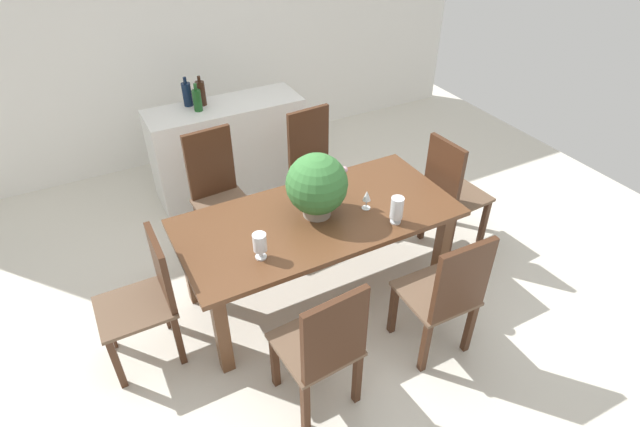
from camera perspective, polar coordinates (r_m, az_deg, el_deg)
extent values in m
plane|color=silver|center=(4.09, -0.64, -8.02)|extent=(7.04, 7.04, 0.00)
cube|color=white|center=(5.60, -13.89, 19.10)|extent=(6.40, 0.10, 2.60)
cube|color=brown|center=(3.58, -0.22, -0.46)|extent=(1.99, 0.94, 0.04)
cube|color=brown|center=(3.35, -11.05, -13.08)|extent=(0.08, 0.08, 0.69)
cube|color=brown|center=(4.00, 13.60, -3.82)|extent=(0.08, 0.08, 0.69)
cube|color=brown|center=(3.86, -14.56, -5.70)|extent=(0.08, 0.08, 0.69)
cube|color=brown|center=(4.43, 7.76, 1.41)|extent=(0.08, 0.08, 0.69)
cube|color=#422616|center=(4.58, 18.09, -0.91)|extent=(0.05, 0.05, 0.45)
cube|color=#422616|center=(4.74, 15.24, 1.11)|extent=(0.05, 0.05, 0.45)
cube|color=#422616|center=(4.32, 14.49, -2.64)|extent=(0.05, 0.05, 0.45)
cube|color=#422616|center=(4.49, 11.62, -0.44)|extent=(0.05, 0.05, 0.45)
cube|color=brown|center=(4.39, 15.35, 1.80)|extent=(0.50, 0.43, 0.03)
cube|color=#422616|center=(4.10, 13.85, 4.34)|extent=(0.07, 0.37, 0.57)
cube|color=#422616|center=(4.42, -0.74, -0.32)|extent=(0.05, 0.05, 0.45)
cube|color=#422616|center=(4.58, 3.13, 1.14)|extent=(0.05, 0.05, 0.45)
cube|color=#422616|center=(4.66, -3.03, 1.86)|extent=(0.05, 0.05, 0.45)
cube|color=#422616|center=(4.82, 0.71, 3.17)|extent=(0.05, 0.05, 0.45)
cube|color=brown|center=(4.49, 0.02, 4.00)|extent=(0.47, 0.46, 0.03)
cube|color=#422616|center=(4.48, -1.33, 8.38)|extent=(0.40, 0.07, 0.58)
cube|color=#422616|center=(3.80, 12.98, -8.66)|extent=(0.05, 0.05, 0.45)
cube|color=#422616|center=(3.63, 8.30, -10.65)|extent=(0.05, 0.05, 0.45)
cube|color=#422616|center=(3.63, 16.58, -12.23)|extent=(0.05, 0.05, 0.45)
cube|color=#422616|center=(3.44, 11.80, -14.57)|extent=(0.05, 0.05, 0.45)
cube|color=brown|center=(3.45, 12.93, -8.80)|extent=(0.45, 0.46, 0.03)
cube|color=#422616|center=(3.16, 15.83, -7.42)|extent=(0.41, 0.05, 0.54)
cube|color=#422616|center=(3.78, -23.00, -11.54)|extent=(0.04, 0.04, 0.45)
cube|color=#422616|center=(3.54, -22.06, -15.44)|extent=(0.04, 0.04, 0.45)
cube|color=#422616|center=(3.78, -17.17, -9.84)|extent=(0.04, 0.04, 0.45)
cube|color=#422616|center=(3.54, -15.73, -13.59)|extent=(0.04, 0.04, 0.45)
cube|color=brown|center=(3.49, -20.28, -9.95)|extent=(0.47, 0.43, 0.03)
cube|color=#422616|center=(3.33, -17.60, -5.93)|extent=(0.04, 0.40, 0.47)
cube|color=#422616|center=(3.43, 0.47, -13.80)|extent=(0.05, 0.05, 0.45)
cube|color=#422616|center=(3.32, -5.14, -16.35)|extent=(0.05, 0.05, 0.45)
cube|color=#422616|center=(3.24, 4.23, -18.04)|extent=(0.05, 0.05, 0.45)
cube|color=#422616|center=(3.12, -1.67, -21.02)|extent=(0.05, 0.05, 0.45)
cube|color=brown|center=(3.08, -0.56, -14.61)|extent=(0.48, 0.48, 0.03)
cube|color=#422616|center=(2.76, 1.71, -13.69)|extent=(0.41, 0.07, 0.54)
cube|color=#422616|center=(4.17, -11.72, -3.79)|extent=(0.05, 0.05, 0.45)
cube|color=#422616|center=(4.26, -7.31, -2.19)|extent=(0.05, 0.05, 0.45)
cube|color=#422616|center=(4.44, -13.51, -1.20)|extent=(0.05, 0.05, 0.45)
cube|color=#422616|center=(4.53, -9.34, 0.24)|extent=(0.05, 0.05, 0.45)
cube|color=brown|center=(4.21, -10.82, 0.86)|extent=(0.46, 0.47, 0.03)
cube|color=#422616|center=(4.20, -12.37, 5.61)|extent=(0.40, 0.07, 0.59)
cylinder|color=gray|center=(3.55, -0.34, 0.54)|extent=(0.20, 0.20, 0.09)
sphere|color=#387538|center=(3.44, -0.35, 3.36)|extent=(0.43, 0.43, 0.43)
sphere|color=#DB9EB2|center=(3.46, 1.64, 2.68)|extent=(0.06, 0.06, 0.06)
sphere|color=#DB9EB2|center=(3.54, -0.48, 6.13)|extent=(0.05, 0.05, 0.05)
sphere|color=#DB9EB2|center=(3.52, 1.94, 4.95)|extent=(0.05, 0.05, 0.05)
sphere|color=#DB9EB2|center=(3.45, 2.80, 4.98)|extent=(0.04, 0.04, 0.04)
cylinder|color=silver|center=(3.23, -6.70, -4.89)|extent=(0.07, 0.07, 0.01)
cylinder|color=silver|center=(3.21, -6.74, -4.45)|extent=(0.03, 0.03, 0.05)
cylinder|color=silver|center=(3.16, -6.85, -3.25)|extent=(0.09, 0.09, 0.12)
cylinder|color=silver|center=(3.54, 8.54, -0.90)|extent=(0.07, 0.07, 0.01)
cylinder|color=silver|center=(3.53, 8.57, -0.61)|extent=(0.02, 0.02, 0.03)
cylinder|color=silver|center=(3.47, 8.71, 0.65)|extent=(0.09, 0.09, 0.16)
cylinder|color=silver|center=(3.65, 5.23, 0.64)|extent=(0.06, 0.06, 0.00)
cylinder|color=silver|center=(3.63, 5.26, 1.10)|extent=(0.01, 0.01, 0.07)
cone|color=silver|center=(3.59, 5.33, 2.04)|extent=(0.06, 0.06, 0.08)
cube|color=silver|center=(5.04, -10.29, 7.23)|extent=(1.45, 0.50, 0.92)
cylinder|color=#194C1E|center=(4.73, -13.73, 12.33)|extent=(0.08, 0.08, 0.19)
cylinder|color=#194C1E|center=(4.68, -13.96, 13.75)|extent=(0.03, 0.03, 0.06)
cylinder|color=black|center=(4.83, -13.34, 13.11)|extent=(0.08, 0.08, 0.22)
cylinder|color=black|center=(4.78, -13.57, 14.61)|extent=(0.03, 0.03, 0.05)
cylinder|color=#0F1E38|center=(4.85, -14.82, 12.91)|extent=(0.08, 0.08, 0.21)
cylinder|color=#0F1E38|center=(4.80, -15.08, 14.38)|extent=(0.03, 0.03, 0.06)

